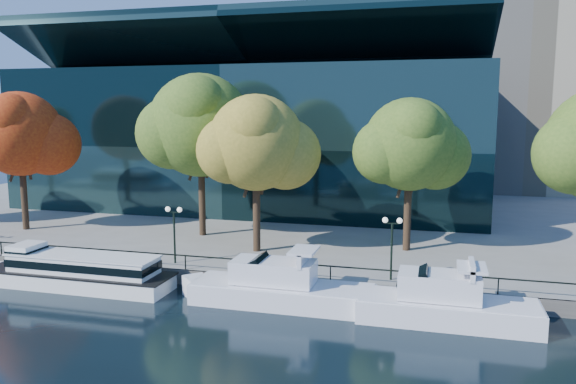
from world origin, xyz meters
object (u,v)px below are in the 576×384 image
(tour_boat, at_px, (73,270))
(lamp_1, at_px, (174,222))
(cruiser_far, at_px, (439,303))
(tree_3, at_px, (258,145))
(tree_1, at_px, (21,136))
(lamp_2, at_px, (392,234))
(tree_4, at_px, (411,147))
(tree_2, at_px, (202,128))
(cruiser_near, at_px, (275,287))

(tour_boat, bearing_deg, lamp_1, 34.77)
(cruiser_far, xyz_separation_m, tree_3, (-13.39, 8.81, 8.00))
(tree_1, relative_size, lamp_1, 3.06)
(tree_3, xyz_separation_m, lamp_2, (10.41, -4.73, -5.16))
(tree_1, height_order, lamp_2, tree_1)
(tour_boat, xyz_separation_m, tree_1, (-12.47, 10.66, 8.29))
(tree_1, height_order, lamp_1, tree_1)
(tree_4, relative_size, lamp_1, 2.89)
(cruiser_far, height_order, tree_1, tree_1)
(tree_2, xyz_separation_m, tree_3, (6.23, -4.05, -1.11))
(tour_boat, bearing_deg, tree_1, 139.50)
(tree_1, height_order, tree_4, tree_1)
(tour_boat, distance_m, cruiser_far, 23.60)
(tree_2, xyz_separation_m, tree_4, (17.30, -0.80, -1.25))
(cruiser_far, xyz_separation_m, lamp_1, (-18.05, 4.08, 2.84))
(cruiser_far, distance_m, tree_1, 38.58)
(lamp_1, bearing_deg, cruiser_far, -12.74)
(tour_boat, height_order, tree_1, tree_1)
(tree_1, relative_size, tree_4, 1.06)
(cruiser_far, distance_m, lamp_2, 5.79)
(tree_4, bearing_deg, tree_2, 177.35)
(tour_boat, relative_size, tree_1, 1.16)
(cruiser_near, distance_m, tree_3, 12.19)
(tree_4, height_order, lamp_2, tree_4)
(tree_2, bearing_deg, lamp_2, -27.81)
(tree_3, distance_m, lamp_2, 12.55)
(tree_2, relative_size, tree_4, 1.18)
(cruiser_near, xyz_separation_m, tree_1, (-26.43, 10.44, 8.34))
(cruiser_near, bearing_deg, tree_1, 158.45)
(tree_3, distance_m, lamp_1, 8.41)
(cruiser_near, distance_m, tree_4, 15.84)
(cruiser_far, xyz_separation_m, tree_4, (-2.32, 12.06, 7.85))
(cruiser_near, bearing_deg, tree_3, 114.13)
(tree_4, bearing_deg, cruiser_near, -122.23)
(tree_1, relative_size, lamp_2, 3.06)
(cruiser_far, bearing_deg, lamp_2, 126.15)
(lamp_1, relative_size, lamp_2, 1.00)
(tree_1, relative_size, tree_3, 1.04)
(tree_3, bearing_deg, cruiser_near, -65.87)
(tree_1, distance_m, tree_3, 22.78)
(tree_1, bearing_deg, tree_2, 6.86)
(cruiser_far, relative_size, lamp_2, 2.74)
(cruiser_near, xyz_separation_m, lamp_1, (-8.40, 3.64, 2.87))
(tree_1, xyz_separation_m, tree_2, (16.45, 1.98, 0.80))
(tree_4, bearing_deg, tree_1, -178.00)
(tour_boat, xyz_separation_m, lamp_2, (20.62, 3.86, 2.82))
(tree_4, bearing_deg, lamp_1, -153.10)
(tree_3, bearing_deg, tree_1, 174.79)
(tree_3, bearing_deg, lamp_1, -134.52)
(tree_3, bearing_deg, lamp_2, -24.44)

